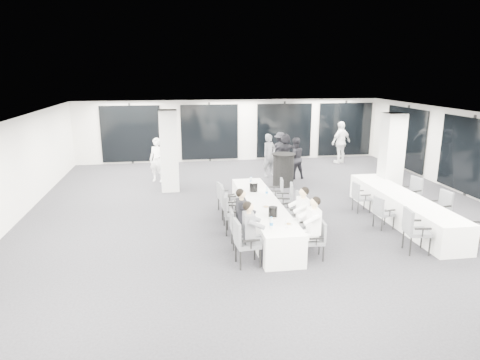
# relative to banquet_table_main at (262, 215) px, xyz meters

# --- Properties ---
(room) EXTENTS (14.04, 16.04, 2.84)m
(room) POSITION_rel_banquet_table_main_xyz_m (1.28, 2.11, 1.01)
(room) COLOR black
(room) RESTS_ON ground
(column_left) EXTENTS (0.60, 0.60, 2.80)m
(column_left) POSITION_rel_banquet_table_main_xyz_m (-2.40, 4.19, 1.02)
(column_left) COLOR silver
(column_left) RESTS_ON floor
(column_right) EXTENTS (0.60, 0.60, 2.80)m
(column_right) POSITION_rel_banquet_table_main_xyz_m (4.60, 1.99, 1.02)
(column_right) COLOR silver
(column_right) RESTS_ON floor
(banquet_table_main) EXTENTS (0.90, 5.00, 0.75)m
(banquet_table_main) POSITION_rel_banquet_table_main_xyz_m (0.00, 0.00, 0.00)
(banquet_table_main) COLOR white
(banquet_table_main) RESTS_ON floor
(banquet_table_side) EXTENTS (0.90, 5.00, 0.75)m
(banquet_table_side) POSITION_rel_banquet_table_main_xyz_m (3.95, -0.02, 0.00)
(banquet_table_side) COLOR white
(banquet_table_side) RESTS_ON floor
(cocktail_table) EXTENTS (0.85, 0.85, 1.18)m
(cocktail_table) POSITION_rel_banquet_table_main_xyz_m (1.65, 4.19, 0.22)
(cocktail_table) COLOR black
(cocktail_table) RESTS_ON floor
(chair_main_left_near) EXTENTS (0.56, 0.61, 1.02)m
(chair_main_left_near) POSITION_rel_banquet_table_main_xyz_m (-0.84, -2.10, 0.21)
(chair_main_left_near) COLOR #4F5156
(chair_main_left_near) RESTS_ON floor
(chair_main_left_second) EXTENTS (0.47, 0.52, 0.91)m
(chair_main_left_second) POSITION_rel_banquet_table_main_xyz_m (-0.83, -1.11, 0.14)
(chair_main_left_second) COLOR #4F5156
(chair_main_left_second) RESTS_ON floor
(chair_main_left_mid) EXTENTS (0.60, 0.64, 1.02)m
(chair_main_left_mid) POSITION_rel_banquet_table_main_xyz_m (-0.84, -0.20, 0.21)
(chair_main_left_mid) COLOR #4F5156
(chair_main_left_mid) RESTS_ON floor
(chair_main_left_fourth) EXTENTS (0.52, 0.59, 1.03)m
(chair_main_left_fourth) POSITION_rel_banquet_table_main_xyz_m (-0.84, 0.59, 0.21)
(chair_main_left_fourth) COLOR #4F5156
(chair_main_left_fourth) RESTS_ON floor
(chair_main_left_far) EXTENTS (0.54, 0.57, 0.88)m
(chair_main_left_far) POSITION_rel_banquet_table_main_xyz_m (-0.82, 1.57, 0.13)
(chair_main_left_far) COLOR #4F5156
(chair_main_left_far) RESTS_ON floor
(chair_main_right_near) EXTENTS (0.47, 0.51, 0.86)m
(chair_main_right_near) POSITION_rel_banquet_table_main_xyz_m (0.83, -2.00, 0.12)
(chair_main_right_near) COLOR #4F5156
(chair_main_right_near) RESTS_ON floor
(chair_main_right_second) EXTENTS (0.54, 0.60, 1.03)m
(chair_main_right_second) POSITION_rel_banquet_table_main_xyz_m (0.84, -1.18, 0.21)
(chair_main_right_second) COLOR #4F5156
(chair_main_right_second) RESTS_ON floor
(chair_main_right_mid) EXTENTS (0.58, 0.62, 1.01)m
(chair_main_right_mid) POSITION_rel_banquet_table_main_xyz_m (0.84, -0.20, 0.20)
(chair_main_right_mid) COLOR #4F5156
(chair_main_right_mid) RESTS_ON floor
(chair_main_right_fourth) EXTENTS (0.61, 0.64, 1.01)m
(chair_main_right_fourth) POSITION_rel_banquet_table_main_xyz_m (0.84, 0.73, 0.20)
(chair_main_right_fourth) COLOR #4F5156
(chair_main_right_fourth) RESTS_ON floor
(chair_main_right_far) EXTENTS (0.52, 0.55, 0.90)m
(chair_main_right_far) POSITION_rel_banquet_table_main_xyz_m (0.83, 1.73, 0.14)
(chair_main_right_far) COLOR #4F5156
(chair_main_right_far) RESTS_ON floor
(chair_side_left_near) EXTENTS (0.59, 0.64, 1.04)m
(chair_side_left_near) POSITION_rel_banquet_table_main_xyz_m (3.11, -2.01, 0.22)
(chair_side_left_near) COLOR #4F5156
(chair_side_left_near) RESTS_ON floor
(chair_side_left_mid) EXTENTS (0.50, 0.54, 0.86)m
(chair_side_left_mid) POSITION_rel_banquet_table_main_xyz_m (3.13, -0.46, 0.12)
(chair_side_left_mid) COLOR #4F5156
(chair_side_left_mid) RESTS_ON floor
(chair_side_left_far) EXTENTS (0.46, 0.51, 0.89)m
(chair_side_left_far) POSITION_rel_banquet_table_main_xyz_m (3.13, 0.94, 0.13)
(chair_side_left_far) COLOR #4F5156
(chair_side_left_far) RESTS_ON floor
(chair_side_right_mid) EXTENTS (0.54, 0.59, 0.97)m
(chair_side_right_mid) POSITION_rel_banquet_table_main_xyz_m (4.79, -0.51, 0.18)
(chair_side_right_mid) COLOR #4F5156
(chair_side_right_mid) RESTS_ON floor
(chair_side_right_far) EXTENTS (0.58, 0.62, 0.99)m
(chair_side_right_far) POSITION_rel_banquet_table_main_xyz_m (4.79, 0.93, 0.19)
(chair_side_right_far) COLOR #4F5156
(chair_side_right_far) RESTS_ON floor
(seated_guest_a) EXTENTS (0.50, 0.38, 1.44)m
(seated_guest_a) POSITION_rel_banquet_table_main_xyz_m (-0.67, -2.09, 0.44)
(seated_guest_a) COLOR slate
(seated_guest_a) RESTS_ON floor
(seated_guest_b) EXTENTS (0.50, 0.38, 1.44)m
(seated_guest_b) POSITION_rel_banquet_table_main_xyz_m (-0.67, -1.11, 0.44)
(seated_guest_b) COLOR black
(seated_guest_b) RESTS_ON floor
(seated_guest_c) EXTENTS (0.50, 0.38, 1.44)m
(seated_guest_c) POSITION_rel_banquet_table_main_xyz_m (0.67, -1.99, 0.44)
(seated_guest_c) COLOR white
(seated_guest_c) RESTS_ON floor
(seated_guest_d) EXTENTS (0.50, 0.38, 1.44)m
(seated_guest_d) POSITION_rel_banquet_table_main_xyz_m (0.67, -1.18, 0.44)
(seated_guest_d) COLOR white
(seated_guest_d) RESTS_ON floor
(standing_guest_a) EXTENTS (0.88, 0.83, 1.90)m
(standing_guest_a) POSITION_rel_banquet_table_main_xyz_m (1.47, 5.71, 0.58)
(standing_guest_a) COLOR slate
(standing_guest_a) RESTS_ON floor
(standing_guest_b) EXTENTS (0.94, 0.64, 1.82)m
(standing_guest_b) POSITION_rel_banquet_table_main_xyz_m (2.35, 5.16, 0.54)
(standing_guest_b) COLOR black
(standing_guest_b) RESTS_ON floor
(standing_guest_c) EXTENTS (1.24, 0.97, 1.70)m
(standing_guest_c) POSITION_rel_banquet_table_main_xyz_m (2.33, 7.36, 0.48)
(standing_guest_c) COLOR black
(standing_guest_c) RESTS_ON floor
(standing_guest_d) EXTENTS (1.44, 1.19, 2.13)m
(standing_guest_d) POSITION_rel_banquet_table_main_xyz_m (5.21, 7.67, 0.69)
(standing_guest_d) COLOR white
(standing_guest_d) RESTS_ON floor
(standing_guest_e) EXTENTS (1.02, 1.18, 2.09)m
(standing_guest_e) POSITION_rel_banquet_table_main_xyz_m (6.11, 4.75, 0.67)
(standing_guest_e) COLOR black
(standing_guest_e) RESTS_ON floor
(standing_guest_f) EXTENTS (1.62, 0.77, 1.71)m
(standing_guest_f) POSITION_rel_banquet_table_main_xyz_m (2.43, 6.93, 0.48)
(standing_guest_f) COLOR black
(standing_guest_f) RESTS_ON floor
(standing_guest_g) EXTENTS (0.84, 0.77, 1.88)m
(standing_guest_g) POSITION_rel_banquet_table_main_xyz_m (-2.87, 5.53, 0.56)
(standing_guest_g) COLOR white
(standing_guest_g) RESTS_ON floor
(standing_guest_h) EXTENTS (1.04, 0.96, 1.84)m
(standing_guest_h) POSITION_rel_banquet_table_main_xyz_m (5.60, 3.85, 0.55)
(standing_guest_h) COLOR black
(standing_guest_h) RESTS_ON floor
(ice_bucket_near) EXTENTS (0.21, 0.21, 0.24)m
(ice_bucket_near) POSITION_rel_banquet_table_main_xyz_m (0.00, -1.19, 0.49)
(ice_bucket_near) COLOR black
(ice_bucket_near) RESTS_ON banquet_table_main
(ice_bucket_far) EXTENTS (0.23, 0.23, 0.26)m
(ice_bucket_far) POSITION_rel_banquet_table_main_xyz_m (-0.05, 1.01, 0.51)
(ice_bucket_far) COLOR black
(ice_bucket_far) RESTS_ON banquet_table_main
(water_bottle_a) EXTENTS (0.08, 0.08, 0.24)m
(water_bottle_a) POSITION_rel_banquet_table_main_xyz_m (-0.21, -1.93, 0.50)
(water_bottle_a) COLOR silver
(water_bottle_a) RESTS_ON banquet_table_main
(water_bottle_b) EXTENTS (0.07, 0.07, 0.22)m
(water_bottle_b) POSITION_rel_banquet_table_main_xyz_m (0.23, 0.55, 0.48)
(water_bottle_b) COLOR silver
(water_bottle_b) RESTS_ON banquet_table_main
(water_bottle_c) EXTENTS (0.07, 0.07, 0.22)m
(water_bottle_c) POSITION_rel_banquet_table_main_xyz_m (0.01, 1.77, 0.49)
(water_bottle_c) COLOR silver
(water_bottle_c) RESTS_ON banquet_table_main
(plate_a) EXTENTS (0.20, 0.20, 0.03)m
(plate_a) POSITION_rel_banquet_table_main_xyz_m (-0.05, -1.34, 0.39)
(plate_a) COLOR white
(plate_a) RESTS_ON banquet_table_main
(plate_b) EXTENTS (0.20, 0.20, 0.03)m
(plate_b) POSITION_rel_banquet_table_main_xyz_m (0.23, -1.77, 0.39)
(plate_b) COLOR white
(plate_b) RESTS_ON banquet_table_main
(plate_c) EXTENTS (0.22, 0.22, 0.03)m
(plate_c) POSITION_rel_banquet_table_main_xyz_m (-0.01, -0.47, 0.39)
(plate_c) COLOR white
(plate_c) RESTS_ON banquet_table_main
(wine_glass) EXTENTS (0.07, 0.07, 0.19)m
(wine_glass) POSITION_rel_banquet_table_main_xyz_m (0.13, -1.95, 0.52)
(wine_glass) COLOR silver
(wine_glass) RESTS_ON banquet_table_main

